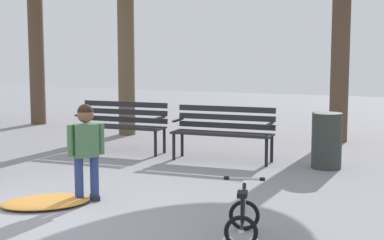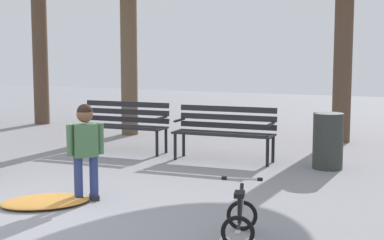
% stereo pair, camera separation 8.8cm
% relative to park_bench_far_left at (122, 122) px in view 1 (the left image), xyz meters
% --- Properties ---
extents(ground, '(36.00, 36.00, 0.00)m').
position_rel_park_bench_far_left_xyz_m(ground, '(1.13, -3.85, -0.51)').
color(ground, gray).
extents(park_bench_far_left, '(1.62, 0.54, 0.85)m').
position_rel_park_bench_far_left_xyz_m(park_bench_far_left, '(0.00, 0.00, 0.00)').
color(park_bench_far_left, '#232328').
rests_on(park_bench_far_left, ground).
extents(park_bench_left, '(1.62, 0.55, 0.85)m').
position_rel_park_bench_far_left_xyz_m(park_bench_left, '(1.90, -0.06, 0.00)').
color(park_bench_left, '#232328').
rests_on(park_bench_left, ground).
extents(child_standing, '(0.32, 0.33, 1.13)m').
position_rel_park_bench_far_left_xyz_m(child_standing, '(1.34, -3.03, 0.16)').
color(child_standing, navy).
rests_on(child_standing, ground).
extents(kids_bicycle, '(0.48, 0.62, 0.54)m').
position_rel_park_bench_far_left_xyz_m(kids_bicycle, '(3.43, -3.59, -0.31)').
color(kids_bicycle, black).
rests_on(kids_bicycle, ground).
extents(leaf_pile, '(1.18, 1.19, 0.07)m').
position_rel_park_bench_far_left_xyz_m(leaf_pile, '(1.01, -3.36, -0.48)').
color(leaf_pile, '#C68438').
rests_on(leaf_pile, ground).
extents(trash_bin, '(0.44, 0.44, 0.82)m').
position_rel_park_bench_far_left_xyz_m(trash_bin, '(3.51, -0.02, -0.10)').
color(trash_bin, '#2D332D').
rests_on(trash_bin, ground).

